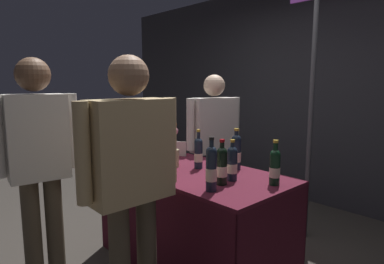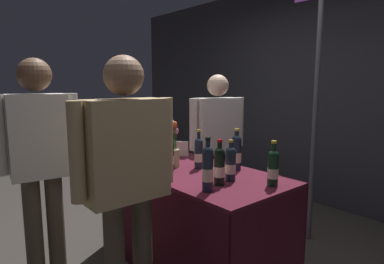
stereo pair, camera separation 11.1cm
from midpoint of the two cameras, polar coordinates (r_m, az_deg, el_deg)
name	(u,v)px [view 2 (the right image)]	position (r m, az deg, el deg)	size (l,w,h in m)	color
ground_plane	(192,264)	(2.91, 1.18, -21.91)	(12.00, 12.00, 0.00)	#38332D
back_partition	(330,93)	(4.25, 23.50, 6.29)	(7.34, 0.12, 2.72)	#2D2D33
tasting_table	(192,200)	(2.67, 1.21, -11.69)	(1.55, 0.78, 0.80)	#4C1423
featured_wine_bottle	(139,146)	(2.95, -8.04, -2.36)	(0.08, 0.08, 0.28)	#38230F
display_bottle_0	(236,152)	(2.59, 8.91, -3.43)	(0.08, 0.08, 0.33)	#192333
display_bottle_1	(273,167)	(2.25, 15.24, -5.90)	(0.07, 0.07, 0.30)	black
display_bottle_2	(152,145)	(2.93, -5.91, -2.26)	(0.07, 0.07, 0.31)	black
display_bottle_3	(169,154)	(2.53, -2.73, -3.92)	(0.08, 0.08, 0.32)	black
display_bottle_4	(231,163)	(2.31, 8.06, -5.39)	(0.07, 0.07, 0.29)	#192333
display_bottle_5	(199,153)	(2.61, 2.45, -3.59)	(0.07, 0.07, 0.31)	#192333
display_bottle_6	(208,168)	(2.07, 4.28, -6.26)	(0.07, 0.07, 0.35)	#192333
display_bottle_7	(156,140)	(3.12, -5.28, -1.34)	(0.08, 0.08, 0.34)	#38230F
display_bottle_8	(219,165)	(2.21, 6.21, -5.79)	(0.07, 0.07, 0.31)	black
wine_glass_near_vendor	(141,156)	(2.62, -7.71, -4.12)	(0.07, 0.07, 0.14)	silver
flower_vase	(174,151)	(2.67, -1.87, -3.31)	(0.09, 0.09, 0.38)	tan
brochure_stand	(181,149)	(3.06, -0.83, -2.90)	(0.13, 0.01, 0.14)	silver
vendor_presenter	(217,137)	(3.34, 5.34, -0.87)	(0.31, 0.60, 1.56)	#2D3347
taster_foreground_right	(40,154)	(2.52, -23.70, -3.58)	(0.26, 0.55, 1.64)	#4C4233
taster_foreground_left	(127,170)	(1.92, -9.63, -6.48)	(0.22, 0.64, 1.63)	#4C4233
booth_signpost	(316,90)	(3.18, 21.69, 6.84)	(0.51, 0.04, 2.38)	#47474C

